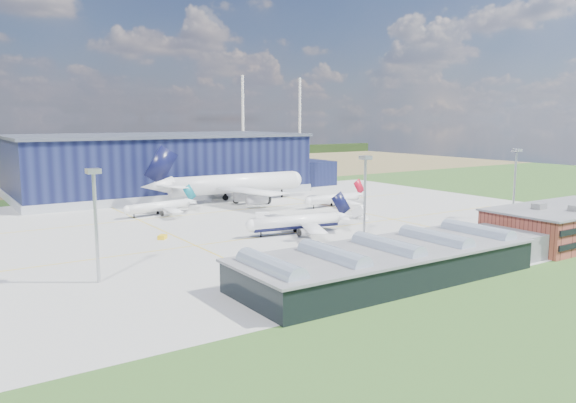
# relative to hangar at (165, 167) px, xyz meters

# --- Properties ---
(ground) EXTENTS (600.00, 600.00, 0.00)m
(ground) POSITION_rel_hangar_xyz_m (-2.81, -94.80, -11.62)
(ground) COLOR #29541F
(ground) RESTS_ON ground
(apron) EXTENTS (220.00, 160.00, 0.08)m
(apron) POSITION_rel_hangar_xyz_m (-2.81, -84.80, -11.59)
(apron) COLOR #9F9F9A
(apron) RESTS_ON ground
(farmland) EXTENTS (600.00, 220.00, 0.01)m
(farmland) POSITION_rel_hangar_xyz_m (-2.81, 125.20, -11.62)
(farmland) COLOR #8F754D
(farmland) RESTS_ON ground
(treeline) EXTENTS (600.00, 8.00, 8.00)m
(treeline) POSITION_rel_hangar_xyz_m (-2.81, 205.20, -7.62)
(treeline) COLOR black
(treeline) RESTS_ON ground
(hangar) EXTENTS (145.00, 62.00, 26.10)m
(hangar) POSITION_rel_hangar_xyz_m (0.00, 0.00, 0.00)
(hangar) COLOR #0F1333
(hangar) RESTS_ON ground
(ops_building) EXTENTS (46.00, 23.00, 10.90)m
(ops_building) POSITION_rel_hangar_xyz_m (52.20, -154.81, -6.82)
(ops_building) COLOR brown
(ops_building) RESTS_ON ground
(glass_concourse) EXTENTS (78.00, 23.00, 8.60)m
(glass_concourse) POSITION_rel_hangar_xyz_m (-9.26, -154.80, -7.93)
(glass_concourse) COLOR black
(glass_concourse) RESTS_ON ground
(light_mast_west) EXTENTS (2.60, 2.60, 23.00)m
(light_mast_west) POSITION_rel_hangar_xyz_m (-62.81, -124.80, 3.82)
(light_mast_west) COLOR #B0B2B7
(light_mast_west) RESTS_ON ground
(light_mast_center) EXTENTS (2.60, 2.60, 23.00)m
(light_mast_center) POSITION_rel_hangar_xyz_m (7.19, -124.80, 3.82)
(light_mast_center) COLOR #B0B2B7
(light_mast_center) RESTS_ON ground
(light_mast_east) EXTENTS (2.60, 2.60, 23.00)m
(light_mast_east) POSITION_rel_hangar_xyz_m (72.19, -124.80, 3.82)
(light_mast_east) COLOR #B0B2B7
(light_mast_east) RESTS_ON ground
(airliner_navy) EXTENTS (38.47, 37.85, 11.11)m
(airliner_navy) POSITION_rel_hangar_xyz_m (-2.85, -106.80, -6.06)
(airliner_navy) COLOR white
(airliner_navy) RESTS_ON ground
(airliner_red) EXTENTS (29.78, 29.16, 9.51)m
(airliner_red) POSITION_rel_hangar_xyz_m (37.35, -72.80, -6.86)
(airliner_red) COLOR white
(airliner_red) RESTS_ON ground
(airliner_widebody) EXTENTS (71.00, 69.57, 22.34)m
(airliner_widebody) POSITION_rel_hangar_xyz_m (13.06, -40.95, -0.44)
(airliner_widebody) COLOR white
(airliner_widebody) RESTS_ON ground
(airliner_regional) EXTENTS (33.06, 32.54, 9.42)m
(airliner_regional) POSITION_rel_hangar_xyz_m (-24.10, -54.80, -6.90)
(airliner_regional) COLOR white
(airliner_regional) RESTS_ON ground
(gse_tug_b) EXTENTS (3.26, 3.34, 1.22)m
(gse_tug_b) POSITION_rel_hangar_xyz_m (-37.10, -92.51, -11.01)
(gse_tug_b) COLOR yellow
(gse_tug_b) RESTS_ON ground
(gse_van_a) EXTENTS (6.15, 4.21, 2.47)m
(gse_van_a) POSITION_rel_hangar_xyz_m (-13.75, -129.98, -10.38)
(gse_van_a) COLOR white
(gse_van_a) RESTS_ON ground
(gse_cart_a) EXTENTS (2.41, 3.31, 1.33)m
(gse_cart_a) POSITION_rel_hangar_xyz_m (58.76, -57.16, -10.95)
(gse_cart_a) COLOR white
(gse_cart_a) RESTS_ON ground
(gse_van_b) EXTENTS (4.98, 3.86, 2.08)m
(gse_van_b) POSITION_rel_hangar_xyz_m (2.50, -79.58, -10.58)
(gse_van_b) COLOR white
(gse_van_b) RESTS_ON ground
(gse_cart_b) EXTENTS (3.43, 2.94, 1.26)m
(gse_cart_b) POSITION_rel_hangar_xyz_m (3.23, -36.29, -10.99)
(gse_cart_b) COLOR white
(gse_cart_b) RESTS_ON ground
(airstair) EXTENTS (3.20, 4.76, 2.83)m
(airstair) POSITION_rel_hangar_xyz_m (28.91, -97.27, -10.20)
(airstair) COLOR white
(airstair) RESTS_ON ground
(car_a) EXTENTS (3.74, 1.66, 1.25)m
(car_a) POSITION_rel_hangar_xyz_m (60.98, -126.71, -10.99)
(car_a) COLOR #99999E
(car_a) RESTS_ON ground
(car_b) EXTENTS (4.30, 2.88, 1.34)m
(car_b) POSITION_rel_hangar_xyz_m (-5.85, -142.80, -10.95)
(car_b) COLOR #99999E
(car_b) RESTS_ON ground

